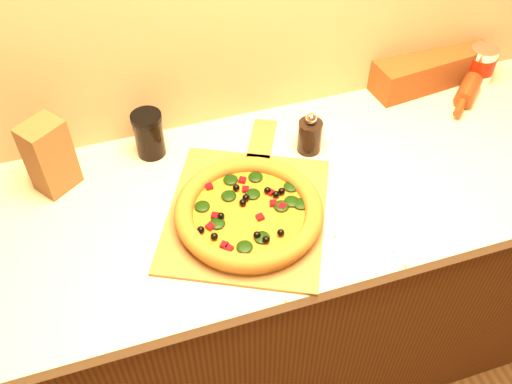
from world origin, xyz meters
name	(u,v)px	position (x,y,z in m)	size (l,w,h in m)	color
cabinet	(273,288)	(0.00, 1.43, 0.43)	(2.80, 0.65, 0.86)	#44230E
countertop	(276,193)	(0.00, 1.43, 0.88)	(2.84, 0.68, 0.04)	beige
pizza_peel	(248,208)	(-0.10, 1.38, 0.90)	(0.55, 0.63, 0.01)	brown
pizza	(249,212)	(-0.10, 1.34, 0.93)	(0.37, 0.37, 0.05)	#B8822E
bottle_cap	(291,213)	(0.01, 1.33, 0.90)	(0.03, 0.03, 0.01)	black
pepper_grinder	(310,135)	(0.14, 1.54, 0.95)	(0.07, 0.07, 0.13)	black
rolling_pin	(475,77)	(0.75, 1.67, 0.93)	(0.32, 0.31, 0.06)	#5F2C10
coffee_canister	(481,64)	(0.77, 1.68, 0.96)	(0.09, 0.09, 0.12)	silver
bread_bag	(429,68)	(0.62, 1.73, 0.95)	(0.39, 0.13, 0.11)	#652B13
paper_bag	(49,156)	(-0.55, 1.62, 1.00)	(0.10, 0.08, 0.20)	brown
dark_jar	(149,134)	(-0.29, 1.66, 0.97)	(0.08, 0.08, 0.13)	black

